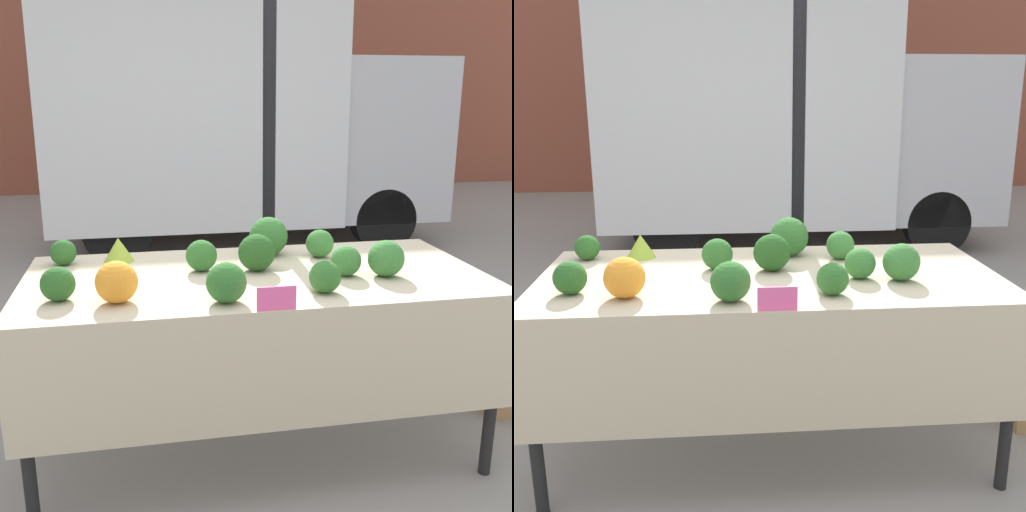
{
  "view_description": "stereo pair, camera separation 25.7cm",
  "coord_description": "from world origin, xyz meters",
  "views": [
    {
      "loc": [
        -0.47,
        -2.44,
        1.58
      ],
      "look_at": [
        0.0,
        0.0,
        0.91
      ],
      "focal_mm": 42.0,
      "sensor_mm": 36.0,
      "label": 1
    },
    {
      "loc": [
        -0.22,
        -2.48,
        1.58
      ],
      "look_at": [
        0.0,
        0.0,
        0.91
      ],
      "focal_mm": 42.0,
      "sensor_mm": 36.0,
      "label": 2
    }
  ],
  "objects": [
    {
      "name": "broccoli_head_4",
      "position": [
        -0.23,
        0.09,
        0.9
      ],
      "size": [
        0.14,
        0.14,
        0.14
      ],
      "color": "#2D6628",
      "rests_on": "market_table"
    },
    {
      "name": "broccoli_head_9",
      "position": [
        0.12,
        0.3,
        0.92
      ],
      "size": [
        0.19,
        0.19,
        0.19
      ],
      "color": "#336B2D",
      "rests_on": "market_table"
    },
    {
      "name": "broccoli_head_2",
      "position": [
        0.01,
        0.05,
        0.91
      ],
      "size": [
        0.16,
        0.16,
        0.16
      ],
      "color": "#23511E",
      "rests_on": "market_table"
    },
    {
      "name": "broccoli_head_3",
      "position": [
        0.54,
        -0.14,
        0.91
      ],
      "size": [
        0.16,
        0.16,
        0.16
      ],
      "color": "#387533",
      "rests_on": "market_table"
    },
    {
      "name": "orange_cauliflower",
      "position": [
        -0.58,
        -0.26,
        0.91
      ],
      "size": [
        0.16,
        0.16,
        0.16
      ],
      "color": "orange",
      "rests_on": "market_table"
    },
    {
      "name": "ground_plane",
      "position": [
        0.0,
        0.0,
        0.0
      ],
      "size": [
        40.0,
        40.0,
        0.0
      ],
      "primitive_type": "plane",
      "color": "gray"
    },
    {
      "name": "broccoli_head_5",
      "position": [
        -0.18,
        -0.34,
        0.91
      ],
      "size": [
        0.15,
        0.15,
        0.15
      ],
      "color": "#2D6628",
      "rests_on": "market_table"
    },
    {
      "name": "broccoli_head_6",
      "position": [
        -0.8,
        -0.2,
        0.9
      ],
      "size": [
        0.13,
        0.13,
        0.13
      ],
      "color": "#285B23",
      "rests_on": "market_table"
    },
    {
      "name": "price_sign",
      "position": [
        -0.01,
        -0.46,
        0.88
      ],
      "size": [
        0.15,
        0.01,
        0.09
      ],
      "color": "#F45B9E",
      "rests_on": "market_table"
    },
    {
      "name": "romanesco_head",
      "position": [
        -0.59,
        0.32,
        0.89
      ],
      "size": [
        0.14,
        0.14,
        0.11
      ],
      "color": "#93B238",
      "rests_on": "market_table"
    },
    {
      "name": "tent_pole",
      "position": [
        0.22,
        0.78,
        1.2
      ],
      "size": [
        0.07,
        0.07,
        2.4
      ],
      "color": "black",
      "rests_on": "ground_plane"
    },
    {
      "name": "parked_truck",
      "position": [
        0.51,
        4.08,
        1.35
      ],
      "size": [
        4.06,
        1.91,
        2.59
      ],
      "color": "white",
      "rests_on": "ground_plane"
    },
    {
      "name": "broccoli_head_7",
      "position": [
        -0.83,
        0.3,
        0.89
      ],
      "size": [
        0.12,
        0.12,
        0.12
      ],
      "color": "#285B23",
      "rests_on": "market_table"
    },
    {
      "name": "broccoli_head_0",
      "position": [
        0.37,
        -0.1,
        0.9
      ],
      "size": [
        0.13,
        0.13,
        0.13
      ],
      "color": "#387533",
      "rests_on": "market_table"
    },
    {
      "name": "broccoli_head_1",
      "position": [
        0.35,
        0.22,
        0.9
      ],
      "size": [
        0.13,
        0.13,
        0.13
      ],
      "color": "#387533",
      "rests_on": "market_table"
    },
    {
      "name": "market_table",
      "position": [
        0.0,
        -0.07,
        0.74
      ],
      "size": [
        1.97,
        0.94,
        0.83
      ],
      "color": "beige",
      "rests_on": "ground_plane"
    },
    {
      "name": "broccoli_head_8",
      "position": [
        0.22,
        -0.3,
        0.89
      ],
      "size": [
        0.13,
        0.13,
        0.13
      ],
      "color": "#2D6628",
      "rests_on": "market_table"
    }
  ]
}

